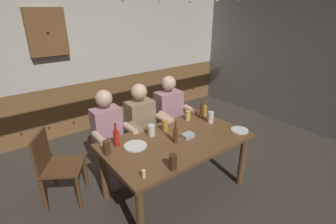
{
  "coord_description": "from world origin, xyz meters",
  "views": [
    {
      "loc": [
        -1.62,
        -2.05,
        2.15
      ],
      "look_at": [
        0.0,
        0.06,
        1.02
      ],
      "focal_mm": 26.75,
      "sensor_mm": 36.0,
      "label": 1
    }
  ],
  "objects_px": {
    "bottle_0": "(202,110)",
    "pint_glass_5": "(204,111)",
    "person_2": "(171,114)",
    "pint_glass_2": "(211,117)",
    "pint_glass_6": "(188,115)",
    "wall_dart_cabinet": "(47,32)",
    "plate_0": "(135,146)",
    "plate_1": "(240,130)",
    "person_0": "(110,133)",
    "bottle_2": "(176,135)",
    "pint_glass_1": "(165,126)",
    "bottle_1": "(116,137)",
    "condiment_caddy": "(188,136)",
    "pint_glass_0": "(107,148)",
    "pint_glass_3": "(173,162)",
    "table_candle": "(144,174)",
    "chair_empty_near_right": "(55,165)",
    "pint_glass_4": "(151,130)",
    "dining_table": "(176,147)",
    "person_1": "(143,123)"
  },
  "relations": [
    {
      "from": "bottle_0",
      "to": "pint_glass_5",
      "type": "xyz_separation_m",
      "value": [
        0.08,
        0.04,
        -0.04
      ]
    },
    {
      "from": "person_2",
      "to": "pint_glass_2",
      "type": "distance_m",
      "value": 0.67
    },
    {
      "from": "pint_glass_6",
      "to": "wall_dart_cabinet",
      "type": "xyz_separation_m",
      "value": [
        -1.14,
        1.96,
        1.0
      ]
    },
    {
      "from": "plate_0",
      "to": "wall_dart_cabinet",
      "type": "distance_m",
      "value": 2.38
    },
    {
      "from": "plate_0",
      "to": "plate_1",
      "type": "distance_m",
      "value": 1.3
    },
    {
      "from": "person_0",
      "to": "plate_0",
      "type": "distance_m",
      "value": 0.58
    },
    {
      "from": "bottle_2",
      "to": "person_0",
      "type": "bearing_deg",
      "value": 120.3
    },
    {
      "from": "pint_glass_1",
      "to": "bottle_1",
      "type": "bearing_deg",
      "value": 175.27
    },
    {
      "from": "condiment_caddy",
      "to": "wall_dart_cabinet",
      "type": "xyz_separation_m",
      "value": [
        -0.81,
        2.32,
        1.04
      ]
    },
    {
      "from": "bottle_0",
      "to": "bottle_2",
      "type": "distance_m",
      "value": 0.77
    },
    {
      "from": "pint_glass_0",
      "to": "pint_glass_5",
      "type": "height_order",
      "value": "pint_glass_0"
    },
    {
      "from": "pint_glass_3",
      "to": "plate_0",
      "type": "bearing_deg",
      "value": 96.94
    },
    {
      "from": "table_candle",
      "to": "bottle_1",
      "type": "bearing_deg",
      "value": 84.17
    },
    {
      "from": "person_0",
      "to": "pint_glass_6",
      "type": "relative_size",
      "value": 9.3
    },
    {
      "from": "bottle_2",
      "to": "bottle_1",
      "type": "bearing_deg",
      "value": 148.62
    },
    {
      "from": "person_2",
      "to": "condiment_caddy",
      "type": "distance_m",
      "value": 0.85
    },
    {
      "from": "chair_empty_near_right",
      "to": "pint_glass_2",
      "type": "distance_m",
      "value": 1.98
    },
    {
      "from": "person_2",
      "to": "pint_glass_3",
      "type": "distance_m",
      "value": 1.45
    },
    {
      "from": "person_2",
      "to": "plate_0",
      "type": "distance_m",
      "value": 1.11
    },
    {
      "from": "pint_glass_4",
      "to": "pint_glass_3",
      "type": "bearing_deg",
      "value": -107.6
    },
    {
      "from": "bottle_1",
      "to": "pint_glass_0",
      "type": "relative_size",
      "value": 1.77
    },
    {
      "from": "person_2",
      "to": "condiment_caddy",
      "type": "height_order",
      "value": "person_2"
    },
    {
      "from": "dining_table",
      "to": "condiment_caddy",
      "type": "relative_size",
      "value": 11.89
    },
    {
      "from": "bottle_0",
      "to": "bottle_2",
      "type": "bearing_deg",
      "value": -156.68
    },
    {
      "from": "dining_table",
      "to": "wall_dart_cabinet",
      "type": "height_order",
      "value": "wall_dart_cabinet"
    },
    {
      "from": "pint_glass_0",
      "to": "pint_glass_4",
      "type": "bearing_deg",
      "value": 5.57
    },
    {
      "from": "pint_glass_5",
      "to": "wall_dart_cabinet",
      "type": "relative_size",
      "value": 0.21
    },
    {
      "from": "pint_glass_0",
      "to": "bottle_2",
      "type": "bearing_deg",
      "value": -18.78
    },
    {
      "from": "wall_dart_cabinet",
      "to": "condiment_caddy",
      "type": "bearing_deg",
      "value": -70.77
    },
    {
      "from": "bottle_2",
      "to": "pint_glass_5",
      "type": "bearing_deg",
      "value": 23.46
    },
    {
      "from": "pint_glass_3",
      "to": "condiment_caddy",
      "type": "bearing_deg",
      "value": 35.77
    },
    {
      "from": "person_1",
      "to": "condiment_caddy",
      "type": "bearing_deg",
      "value": 100.48
    },
    {
      "from": "dining_table",
      "to": "chair_empty_near_right",
      "type": "bearing_deg",
      "value": 148.32
    },
    {
      "from": "dining_table",
      "to": "person_2",
      "type": "height_order",
      "value": "person_2"
    },
    {
      "from": "person_0",
      "to": "bottle_1",
      "type": "xyz_separation_m",
      "value": [
        -0.11,
        -0.43,
        0.16
      ]
    },
    {
      "from": "pint_glass_0",
      "to": "chair_empty_near_right",
      "type": "bearing_deg",
      "value": 127.89
    },
    {
      "from": "bottle_0",
      "to": "pint_glass_4",
      "type": "distance_m",
      "value": 0.83
    },
    {
      "from": "person_1",
      "to": "pint_glass_6",
      "type": "bearing_deg",
      "value": 139.65
    },
    {
      "from": "pint_glass_2",
      "to": "bottle_1",
      "type": "bearing_deg",
      "value": 170.41
    },
    {
      "from": "pint_glass_1",
      "to": "wall_dart_cabinet",
      "type": "distance_m",
      "value": 2.37
    },
    {
      "from": "bottle_1",
      "to": "pint_glass_5",
      "type": "relative_size",
      "value": 1.85
    },
    {
      "from": "person_1",
      "to": "table_candle",
      "type": "distance_m",
      "value": 1.28
    },
    {
      "from": "dining_table",
      "to": "wall_dart_cabinet",
      "type": "relative_size",
      "value": 2.38
    },
    {
      "from": "person_0",
      "to": "bottle_1",
      "type": "bearing_deg",
      "value": 76.54
    },
    {
      "from": "person_0",
      "to": "plate_0",
      "type": "xyz_separation_m",
      "value": [
        0.04,
        -0.57,
        0.07
      ]
    },
    {
      "from": "chair_empty_near_right",
      "to": "plate_0",
      "type": "distance_m",
      "value": 0.97
    },
    {
      "from": "person_1",
      "to": "plate_0",
      "type": "bearing_deg",
      "value": 52.0
    },
    {
      "from": "bottle_2",
      "to": "pint_glass_2",
      "type": "xyz_separation_m",
      "value": [
        0.7,
        0.13,
        -0.02
      ]
    },
    {
      "from": "bottle_1",
      "to": "pint_glass_2",
      "type": "xyz_separation_m",
      "value": [
        1.26,
        -0.21,
        -0.03
      ]
    },
    {
      "from": "person_2",
      "to": "bottle_0",
      "type": "bearing_deg",
      "value": 113.61
    }
  ]
}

